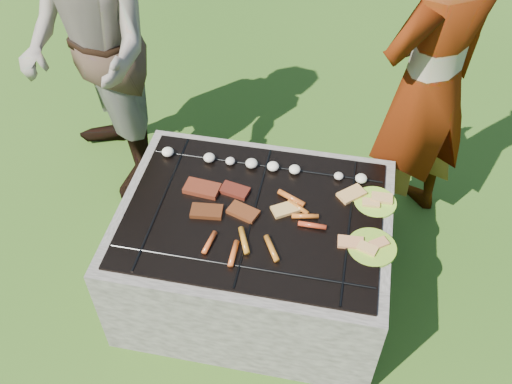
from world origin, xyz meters
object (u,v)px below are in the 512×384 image
(plate_far, at_px, (376,202))
(cook, at_px, (429,87))
(fire_pit, at_px, (254,255))
(bystander, at_px, (87,52))
(plate_near, at_px, (372,247))

(plate_far, xyz_separation_m, cook, (0.19, 0.54, 0.31))
(plate_far, distance_m, cook, 0.65)
(fire_pit, height_order, bystander, bystander)
(plate_far, distance_m, plate_near, 0.28)
(plate_near, relative_size, cook, 0.15)
(fire_pit, bearing_deg, bystander, 146.69)
(cook, distance_m, bystander, 1.81)
(plate_far, bearing_deg, cook, 70.70)
(plate_near, bearing_deg, plate_far, 89.50)
(plate_far, relative_size, plate_near, 0.95)
(plate_near, height_order, bystander, bystander)
(plate_near, height_order, cook, cook)
(cook, height_order, bystander, cook)
(plate_near, xyz_separation_m, bystander, (-1.62, 0.80, 0.31))
(plate_far, bearing_deg, fire_pit, -161.96)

